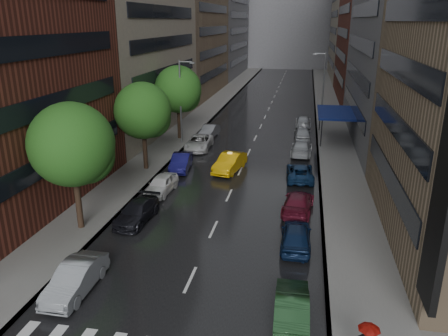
{
  "coord_description": "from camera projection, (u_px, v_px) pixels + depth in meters",
  "views": [
    {
      "loc": [
        5.43,
        -15.4,
        13.08
      ],
      "look_at": [
        0.0,
        13.84,
        3.0
      ],
      "focal_mm": 35.0,
      "sensor_mm": 36.0,
      "label": 1
    }
  ],
  "objects": [
    {
      "name": "awning",
      "position": [
        336.0,
        113.0,
        49.51
      ],
      "size": [
        4.0,
        8.0,
        3.12
      ],
      "color": "navy",
      "rests_on": "sidewalk_right"
    },
    {
      "name": "tree_far",
      "position": [
        178.0,
        89.0,
        48.81
      ],
      "size": [
        5.27,
        5.27,
        8.41
      ],
      "color": "#382619",
      "rests_on": "ground"
    },
    {
      "name": "street_lamp_right",
      "position": [
        323.0,
        85.0,
        58.47
      ],
      "size": [
        1.74,
        0.22,
        9.0
      ],
      "color": "gray",
      "rests_on": "sidewalk_right"
    },
    {
      "name": "buildings_right",
      "position": [
        376.0,
        6.0,
        64.85
      ],
      "size": [
        8.05,
        109.1,
        36.0
      ],
      "color": "#937A5B",
      "rests_on": "ground"
    },
    {
      "name": "tree_mid",
      "position": [
        143.0,
        111.0,
        38.53
      ],
      "size": [
        5.05,
        5.05,
        8.05
      ],
      "color": "#382619",
      "rests_on": "ground"
    },
    {
      "name": "parked_cars_left",
      "position": [
        174.0,
        170.0,
        37.89
      ],
      "size": [
        2.58,
        36.05,
        1.51
      ],
      "color": "gray",
      "rests_on": "ground"
    },
    {
      "name": "road",
      "position": [
        268.0,
        111.0,
        66.03
      ],
      "size": [
        14.0,
        140.0,
        0.01
      ],
      "primitive_type": "cube",
      "color": "black",
      "rests_on": "ground"
    },
    {
      "name": "street_lamp_left",
      "position": [
        181.0,
        100.0,
        47.18
      ],
      "size": [
        1.74,
        0.22,
        9.0
      ],
      "color": "gray",
      "rests_on": "sidewalk_left"
    },
    {
      "name": "buildings_left",
      "position": [
        184.0,
        2.0,
        71.68
      ],
      "size": [
        8.0,
        108.0,
        38.0
      ],
      "color": "maroon",
      "rests_on": "ground"
    },
    {
      "name": "sidewalk_right",
      "position": [
        328.0,
        113.0,
        64.45
      ],
      "size": [
        4.0,
        140.0,
        0.15
      ],
      "primitive_type": "cube",
      "color": "gray",
      "rests_on": "ground"
    },
    {
      "name": "parked_cars_right",
      "position": [
        300.0,
        168.0,
        38.53
      ],
      "size": [
        2.51,
        43.86,
        1.54
      ],
      "color": "#1C3F20",
      "rests_on": "ground"
    },
    {
      "name": "ground",
      "position": [
        167.0,
        329.0,
        19.48
      ],
      "size": [
        220.0,
        220.0,
        0.0
      ],
      "primitive_type": "plane",
      "color": "gray",
      "rests_on": "ground"
    },
    {
      "name": "tree_near",
      "position": [
        72.0,
        145.0,
        27.0
      ],
      "size": [
        5.3,
        5.3,
        8.44
      ],
      "color": "#382619",
      "rests_on": "ground"
    },
    {
      "name": "building_far",
      "position": [
        291.0,
        10.0,
        124.21
      ],
      "size": [
        40.0,
        14.0,
        32.0
      ],
      "primitive_type": "cube",
      "color": "slate",
      "rests_on": "ground"
    },
    {
      "name": "taxi",
      "position": [
        230.0,
        162.0,
        39.68
      ],
      "size": [
        2.65,
        5.21,
        1.64
      ],
      "primitive_type": "imported",
      "rotation": [
        0.0,
        0.0,
        -0.19
      ],
      "color": "#DEA30B",
      "rests_on": "ground"
    },
    {
      "name": "sidewalk_left",
      "position": [
        210.0,
        109.0,
        67.57
      ],
      "size": [
        4.0,
        140.0,
        0.15
      ],
      "primitive_type": "cube",
      "color": "gray",
      "rests_on": "ground"
    }
  ]
}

